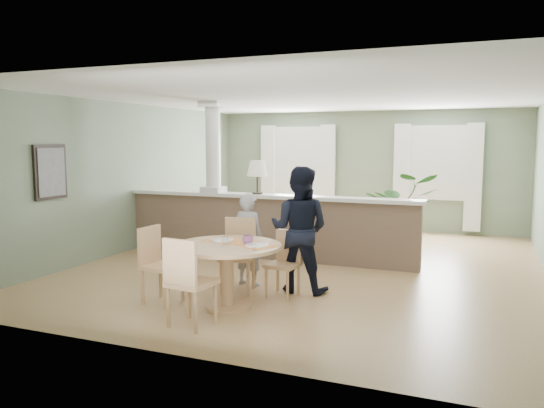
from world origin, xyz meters
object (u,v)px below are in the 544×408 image
at_px(chair_side, 157,261).
at_px(child_person, 248,239).
at_px(dining_table, 228,258).
at_px(houseplant, 398,213).
at_px(chair_far_man, 285,260).
at_px(chair_near, 187,279).
at_px(chair_far_boy, 239,251).
at_px(sofa, 333,223).
at_px(man_person, 299,229).

bearing_deg(chair_side, child_person, -27.20).
distance_m(dining_table, child_person, 1.08).
xyz_separation_m(houseplant, chair_far_man, (-0.97, -3.23, -0.26)).
bearing_deg(chair_near, chair_far_boy, -78.57).
height_order(houseplant, chair_near, houseplant).
relative_size(chair_far_man, chair_near, 0.86).
xyz_separation_m(sofa, child_person, (-0.28, -3.42, 0.24)).
distance_m(chair_far_boy, chair_near, 1.54).
distance_m(sofa, chair_near, 5.25).
relative_size(houseplant, chair_near, 1.49).
xyz_separation_m(sofa, man_person, (0.48, -3.44, 0.43)).
xyz_separation_m(chair_far_boy, chair_side, (-0.71, -0.86, -0.01)).
xyz_separation_m(sofa, houseplant, (1.34, -0.47, 0.32)).
distance_m(houseplant, chair_side, 4.73).
height_order(chair_near, man_person, man_person).
height_order(sofa, man_person, man_person).
distance_m(sofa, man_person, 3.50).
xyz_separation_m(dining_table, child_person, (-0.22, 1.06, 0.03)).
distance_m(chair_far_boy, child_person, 0.32).
height_order(sofa, chair_far_boy, chair_far_boy).
relative_size(sofa, man_person, 1.69).
distance_m(dining_table, man_person, 1.19).
xyz_separation_m(chair_far_boy, chair_far_man, (0.66, 0.02, -0.07)).
relative_size(houseplant, man_person, 0.87).
bearing_deg(man_person, chair_side, 35.95).
bearing_deg(chair_side, chair_near, -124.50).
bearing_deg(houseplant, chair_near, -107.45).
bearing_deg(sofa, child_person, -81.03).
relative_size(sofa, chair_far_man, 3.33).
height_order(chair_side, man_person, man_person).
bearing_deg(sofa, chair_far_man, -70.61).
relative_size(chair_far_boy, chair_side, 1.03).
bearing_deg(chair_near, sofa, -84.89).
xyz_separation_m(sofa, chair_near, (-0.17, -5.25, 0.13)).
relative_size(dining_table, child_person, 1.00).
height_order(chair_far_boy, chair_near, chair_near).
height_order(dining_table, child_person, child_person).
xyz_separation_m(chair_far_man, chair_side, (-1.37, -0.88, 0.06)).
relative_size(houseplant, chair_side, 1.54).
relative_size(sofa, chair_near, 2.87).
xyz_separation_m(chair_side, man_person, (1.48, 1.13, 0.31)).
bearing_deg(chair_near, child_person, -79.45).
xyz_separation_m(chair_far_man, child_person, (-0.65, 0.28, 0.18)).
distance_m(sofa, dining_table, 4.48).
bearing_deg(chair_far_boy, sofa, 72.80).
xyz_separation_m(chair_near, chair_side, (-0.83, 0.67, -0.02)).
bearing_deg(chair_far_boy, child_person, 76.32).
xyz_separation_m(chair_far_man, man_person, (0.11, 0.25, 0.37)).
xyz_separation_m(houseplant, man_person, (-0.86, -2.98, 0.11)).
distance_m(houseplant, chair_far_man, 3.38).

